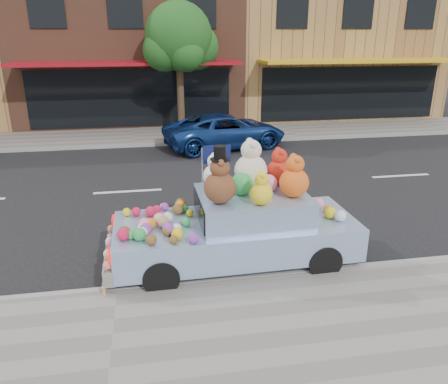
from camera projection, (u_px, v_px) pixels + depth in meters
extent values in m
plane|color=black|center=(128.00, 192.00, 11.75)|extent=(120.00, 120.00, 0.00)
cube|color=gray|center=(111.00, 354.00, 5.71)|extent=(60.00, 3.00, 0.12)
cube|color=gray|center=(133.00, 137.00, 17.75)|extent=(60.00, 3.00, 0.12)
cube|color=gray|center=(118.00, 291.00, 7.10)|extent=(60.00, 0.12, 0.13)
cube|color=gray|center=(132.00, 145.00, 16.36)|extent=(60.00, 0.12, 0.13)
cube|color=brown|center=(130.00, 45.00, 21.67)|extent=(10.00, 8.00, 7.00)
cube|color=black|center=(131.00, 98.00, 18.66)|extent=(8.50, 0.06, 2.40)
cube|color=maroon|center=(128.00, 63.00, 17.33)|extent=(9.00, 1.80, 0.12)
cube|color=black|center=(46.00, 7.00, 16.95)|extent=(1.40, 0.06, 1.60)
cube|color=black|center=(125.00, 7.00, 17.43)|extent=(1.40, 0.06, 1.60)
cube|color=black|center=(199.00, 8.00, 17.92)|extent=(1.40, 0.06, 1.60)
cube|color=#A97D46|center=(321.00, 44.00, 23.28)|extent=(10.00, 8.00, 7.00)
cube|color=black|center=(350.00, 93.00, 20.28)|extent=(8.50, 0.06, 2.40)
cube|color=gold|center=(363.00, 61.00, 18.95)|extent=(9.00, 1.80, 0.12)
cube|color=black|center=(293.00, 9.00, 18.56)|extent=(1.40, 0.06, 1.60)
cube|color=black|center=(358.00, 10.00, 19.05)|extent=(1.40, 0.06, 1.60)
cube|color=black|center=(421.00, 10.00, 19.54)|extent=(1.40, 0.06, 1.60)
cylinder|color=#38281C|center=(181.00, 97.00, 17.54)|extent=(0.28, 0.28, 3.20)
sphere|color=#164E18|center=(179.00, 36.00, 16.75)|extent=(2.60, 2.60, 2.60)
sphere|color=#164E18|center=(196.00, 47.00, 17.28)|extent=(1.80, 1.80, 1.80)
sphere|color=#164E18|center=(164.00, 50.00, 16.64)|extent=(1.60, 1.60, 1.60)
sphere|color=#164E18|center=(186.00, 53.00, 16.43)|extent=(1.40, 1.40, 1.40)
sphere|color=#164E18|center=(170.00, 44.00, 17.36)|extent=(1.60, 1.60, 1.60)
imported|color=navy|center=(225.00, 131.00, 16.11)|extent=(4.88, 3.08, 1.26)
cylinder|color=black|center=(324.00, 261.00, 7.54)|extent=(0.60, 0.21, 0.60)
cylinder|color=black|center=(294.00, 225.00, 8.98)|extent=(0.60, 0.21, 0.60)
cylinder|color=black|center=(161.00, 277.00, 7.04)|extent=(0.60, 0.21, 0.60)
cylinder|color=black|center=(157.00, 236.00, 8.48)|extent=(0.60, 0.21, 0.60)
cube|color=#92AFDA|center=(236.00, 236.00, 7.92)|extent=(4.33, 1.78, 0.60)
cube|color=#92AFDA|center=(252.00, 206.00, 7.79)|extent=(1.93, 1.53, 0.50)
cube|color=silver|center=(111.00, 254.00, 7.58)|extent=(0.19, 1.78, 0.26)
cube|color=red|center=(110.00, 256.00, 6.85)|extent=(0.06, 0.28, 0.16)
cube|color=red|center=(114.00, 221.00, 8.10)|extent=(0.06, 0.28, 0.16)
cube|color=black|center=(200.00, 210.00, 7.62)|extent=(0.06, 1.30, 0.40)
sphere|color=#5B311A|center=(220.00, 188.00, 7.17)|extent=(0.53, 0.53, 0.53)
sphere|color=#5B311A|center=(220.00, 168.00, 7.06)|extent=(0.33, 0.33, 0.33)
sphere|color=#5B311A|center=(221.00, 163.00, 6.91)|extent=(0.13, 0.13, 0.13)
sphere|color=#5B311A|center=(219.00, 159.00, 7.13)|extent=(0.13, 0.13, 0.13)
cylinder|color=black|center=(220.00, 159.00, 7.01)|extent=(0.31, 0.31, 0.02)
cylinder|color=black|center=(220.00, 153.00, 6.97)|extent=(0.20, 0.20, 0.22)
sphere|color=beige|center=(251.00, 171.00, 7.93)|extent=(0.61, 0.61, 0.61)
sphere|color=beige|center=(251.00, 150.00, 7.80)|extent=(0.38, 0.38, 0.38)
sphere|color=beige|center=(253.00, 145.00, 7.63)|extent=(0.14, 0.14, 0.14)
sphere|color=beige|center=(250.00, 142.00, 7.88)|extent=(0.14, 0.14, 0.14)
sphere|color=#E35215|center=(294.00, 183.00, 7.45)|extent=(0.51, 0.51, 0.51)
sphere|color=#E35215|center=(295.00, 164.00, 7.34)|extent=(0.32, 0.32, 0.32)
sphere|color=#E35215|center=(298.00, 160.00, 7.20)|extent=(0.12, 0.12, 0.12)
sphere|color=#E35215|center=(293.00, 157.00, 7.41)|extent=(0.12, 0.12, 0.12)
sphere|color=#B12012|center=(279.00, 172.00, 8.10)|extent=(0.47, 0.47, 0.47)
sphere|color=#B12012|center=(279.00, 156.00, 8.00)|extent=(0.29, 0.29, 0.29)
sphere|color=#B12012|center=(281.00, 153.00, 7.87)|extent=(0.11, 0.11, 0.11)
sphere|color=#B12012|center=(278.00, 150.00, 8.06)|extent=(0.11, 0.11, 0.11)
sphere|color=white|center=(215.00, 176.00, 7.94)|extent=(0.43, 0.43, 0.43)
sphere|color=white|center=(215.00, 161.00, 7.84)|extent=(0.27, 0.27, 0.27)
sphere|color=white|center=(215.00, 158.00, 7.73)|extent=(0.10, 0.10, 0.10)
sphere|color=white|center=(214.00, 155.00, 7.90)|extent=(0.10, 0.10, 0.10)
sphere|color=yellow|center=(261.00, 194.00, 7.13)|extent=(0.38, 0.38, 0.38)
sphere|color=yellow|center=(262.00, 180.00, 7.05)|extent=(0.23, 0.23, 0.23)
sphere|color=yellow|center=(263.00, 177.00, 6.95)|extent=(0.09, 0.09, 0.09)
sphere|color=yellow|center=(260.00, 174.00, 7.10)|extent=(0.09, 0.09, 0.09)
sphere|color=green|center=(242.00, 184.00, 7.61)|extent=(0.40, 0.40, 0.40)
sphere|color=pink|center=(268.00, 183.00, 7.75)|extent=(0.32, 0.32, 0.32)
sphere|color=brown|center=(145.00, 221.00, 7.63)|extent=(0.14, 0.14, 0.14)
sphere|color=orange|center=(150.00, 224.00, 7.45)|extent=(0.19, 0.19, 0.19)
sphere|color=silver|center=(163.00, 207.00, 8.26)|extent=(0.14, 0.14, 0.14)
sphere|color=brown|center=(174.00, 240.00, 6.93)|extent=(0.14, 0.14, 0.14)
sphere|color=purple|center=(169.00, 229.00, 7.22)|extent=(0.22, 0.22, 0.22)
sphere|color=#B91337|center=(123.00, 235.00, 7.03)|extent=(0.21, 0.21, 0.21)
sphere|color=purple|center=(174.00, 227.00, 7.39)|extent=(0.14, 0.14, 0.14)
sphere|color=#B91337|center=(157.00, 210.00, 8.04)|extent=(0.18, 0.18, 0.18)
sphere|color=purple|center=(146.00, 229.00, 7.23)|extent=(0.21, 0.21, 0.21)
sphere|color=#A06F58|center=(163.00, 222.00, 7.50)|extent=(0.21, 0.21, 0.21)
sphere|color=#B91337|center=(151.00, 212.00, 7.95)|extent=(0.20, 0.20, 0.20)
sphere|color=orange|center=(180.00, 206.00, 8.21)|extent=(0.21, 0.21, 0.21)
sphere|color=brown|center=(167.00, 231.00, 7.20)|extent=(0.18, 0.18, 0.18)
sphere|color=silver|center=(142.00, 229.00, 7.29)|extent=(0.17, 0.17, 0.17)
sphere|color=gold|center=(177.00, 234.00, 7.06)|extent=(0.20, 0.20, 0.20)
sphere|color=pink|center=(144.00, 224.00, 7.43)|extent=(0.21, 0.21, 0.21)
sphere|color=silver|center=(176.00, 229.00, 7.26)|extent=(0.18, 0.18, 0.18)
sphere|color=green|center=(139.00, 235.00, 7.02)|extent=(0.22, 0.22, 0.22)
sphere|color=#B91337|center=(136.00, 212.00, 7.99)|extent=(0.17, 0.17, 0.17)
sphere|color=green|center=(185.00, 208.00, 8.18)|extent=(0.14, 0.14, 0.14)
sphere|color=green|center=(131.00, 235.00, 7.08)|extent=(0.16, 0.16, 0.16)
sphere|color=brown|center=(151.00, 240.00, 6.89)|extent=(0.18, 0.18, 0.18)
sphere|color=purple|center=(194.00, 238.00, 6.93)|extent=(0.18, 0.18, 0.18)
sphere|color=silver|center=(168.00, 217.00, 7.72)|extent=(0.19, 0.19, 0.19)
sphere|color=purple|center=(165.00, 207.00, 8.23)|extent=(0.16, 0.16, 0.16)
sphere|color=green|center=(185.00, 222.00, 7.55)|extent=(0.17, 0.17, 0.17)
sphere|color=brown|center=(181.00, 203.00, 8.33)|extent=(0.20, 0.20, 0.20)
sphere|color=brown|center=(178.00, 209.00, 8.05)|extent=(0.20, 0.20, 0.20)
sphere|color=gold|center=(127.00, 212.00, 7.99)|extent=(0.15, 0.15, 0.15)
sphere|color=silver|center=(143.00, 232.00, 7.17)|extent=(0.17, 0.17, 0.17)
sphere|color=gold|center=(190.00, 213.00, 7.97)|extent=(0.14, 0.14, 0.14)
sphere|color=beige|center=(144.00, 221.00, 7.62)|extent=(0.14, 0.14, 0.14)
sphere|color=brown|center=(125.00, 233.00, 7.10)|extent=(0.21, 0.21, 0.21)
sphere|color=#D8A88C|center=(159.00, 219.00, 7.58)|extent=(0.22, 0.22, 0.22)
sphere|color=#A06F58|center=(107.00, 265.00, 6.81)|extent=(0.14, 0.14, 0.14)
sphere|color=beige|center=(108.00, 254.00, 7.13)|extent=(0.16, 0.16, 0.16)
sphere|color=pink|center=(110.00, 243.00, 7.52)|extent=(0.15, 0.15, 0.15)
sphere|color=#A06F58|center=(111.00, 229.00, 8.06)|extent=(0.15, 0.15, 0.15)
sphere|color=beige|center=(110.00, 241.00, 7.58)|extent=(0.15, 0.15, 0.15)
sphere|color=pink|center=(111.00, 237.00, 7.79)|extent=(0.12, 0.12, 0.12)
sphere|color=pink|center=(110.00, 243.00, 7.52)|extent=(0.14, 0.14, 0.14)
sphere|color=pink|center=(319.00, 203.00, 8.33)|extent=(0.20, 0.20, 0.20)
sphere|color=gold|center=(330.00, 213.00, 7.88)|extent=(0.22, 0.22, 0.22)
sphere|color=purple|center=(309.00, 203.00, 8.33)|extent=(0.21, 0.21, 0.21)
sphere|color=silver|center=(340.00, 216.00, 7.75)|extent=(0.21, 0.21, 0.21)
sphere|color=orange|center=(329.00, 211.00, 7.95)|extent=(0.21, 0.21, 0.21)
cylinder|color=#997A54|center=(104.00, 293.00, 6.86)|extent=(0.06, 0.06, 0.17)
sphere|color=#997A54|center=(104.00, 288.00, 6.83)|extent=(0.07, 0.07, 0.07)
cylinder|color=#997A54|center=(105.00, 289.00, 6.96)|extent=(0.06, 0.06, 0.17)
sphere|color=#997A54|center=(104.00, 284.00, 6.93)|extent=(0.07, 0.07, 0.07)
cylinder|color=#997A54|center=(105.00, 285.00, 7.07)|extent=(0.06, 0.06, 0.17)
sphere|color=#997A54|center=(105.00, 280.00, 7.04)|extent=(0.07, 0.07, 0.07)
cylinder|color=#997A54|center=(105.00, 281.00, 7.17)|extent=(0.06, 0.06, 0.17)
sphere|color=#997A54|center=(105.00, 276.00, 7.14)|extent=(0.07, 0.07, 0.07)
cylinder|color=#997A54|center=(106.00, 278.00, 7.28)|extent=(0.06, 0.06, 0.17)
sphere|color=#997A54|center=(105.00, 273.00, 7.24)|extent=(0.07, 0.07, 0.07)
cylinder|color=#997A54|center=(106.00, 274.00, 7.38)|extent=(0.06, 0.06, 0.17)
sphere|color=#997A54|center=(106.00, 270.00, 7.35)|extent=(0.07, 0.07, 0.07)
cylinder|color=#997A54|center=(107.00, 271.00, 7.49)|extent=(0.06, 0.06, 0.17)
sphere|color=#997A54|center=(106.00, 266.00, 7.45)|extent=(0.07, 0.07, 0.07)
cylinder|color=#997A54|center=(107.00, 268.00, 7.59)|extent=(0.06, 0.06, 0.17)
sphere|color=#997A54|center=(107.00, 263.00, 7.56)|extent=(0.07, 0.07, 0.07)
cylinder|color=#997A54|center=(107.00, 265.00, 7.70)|extent=(0.06, 0.06, 0.17)
sphere|color=#997A54|center=(107.00, 260.00, 7.66)|extent=(0.07, 0.07, 0.07)
cylinder|color=#997A54|center=(108.00, 262.00, 7.80)|extent=(0.06, 0.06, 0.17)
sphere|color=#997A54|center=(107.00, 257.00, 7.77)|extent=(0.07, 0.07, 0.07)
cylinder|color=#997A54|center=(108.00, 259.00, 7.91)|extent=(0.06, 0.06, 0.17)
sphere|color=#997A54|center=(108.00, 254.00, 7.87)|extent=(0.07, 0.07, 0.07)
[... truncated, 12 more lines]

